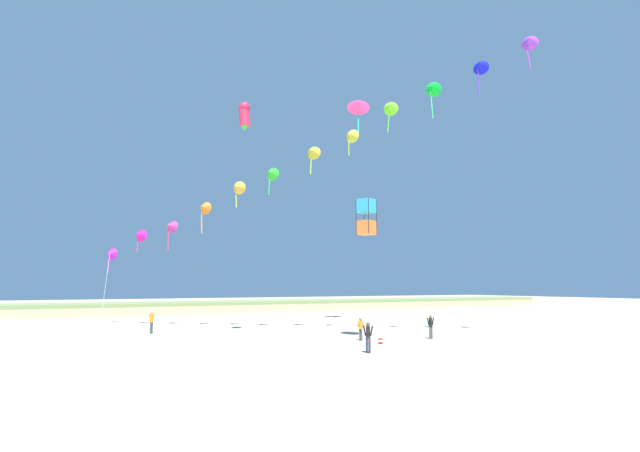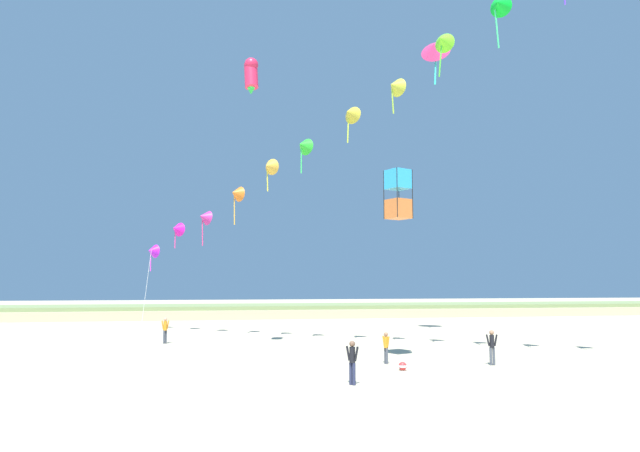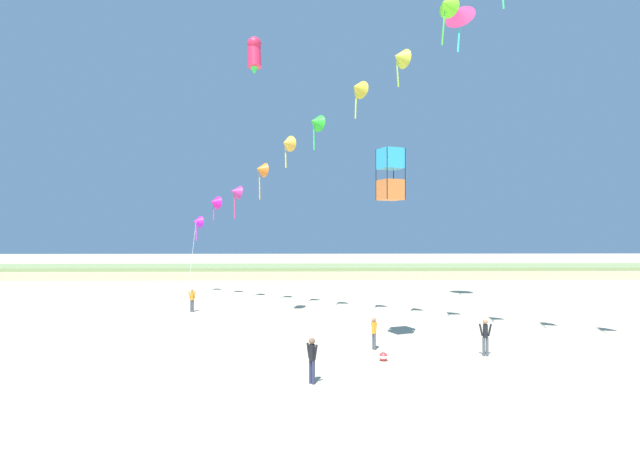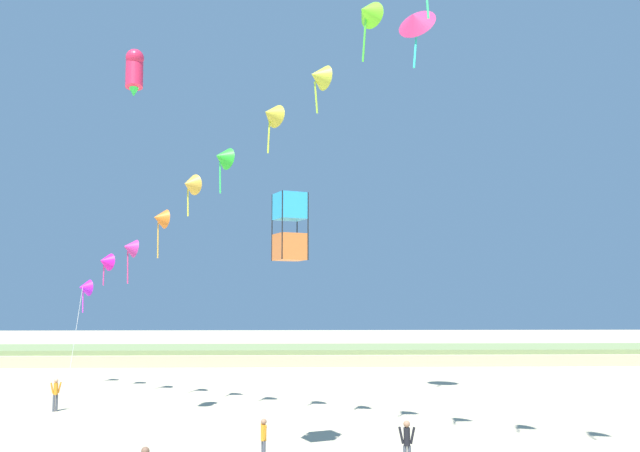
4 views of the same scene
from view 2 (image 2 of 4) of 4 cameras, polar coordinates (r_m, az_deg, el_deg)
ground_plane at (r=18.58m, az=16.33°, el=-17.22°), size 240.00×240.00×0.00m
dune_ridge at (r=66.33m, az=-3.49°, el=-8.44°), size 120.00×11.02×1.36m
person_near_left at (r=21.86m, az=3.25°, el=-13.18°), size 0.44×0.47×1.63m
person_near_right at (r=27.56m, az=6.62°, el=-11.79°), size 0.26×0.51×1.48m
person_mid_center at (r=28.11m, az=16.82°, el=-11.31°), size 0.56×0.22×1.60m
person_far_left at (r=37.77m, az=-15.22°, el=-9.85°), size 0.49×0.42×1.63m
kite_banner_string at (r=35.98m, az=0.47°, el=9.62°), size 24.52×29.06×20.75m
large_kite_low_lead at (r=33.97m, az=-6.90°, el=14.79°), size 1.00×1.15×2.16m
large_kite_mid_trail at (r=44.38m, az=11.43°, el=17.06°), size 2.71×2.55×3.96m
large_kite_high_solo at (r=28.46m, az=7.81°, el=3.16°), size 1.35×1.35×2.44m
beach_ball at (r=25.78m, az=8.26°, el=-13.70°), size 0.36×0.36×0.36m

